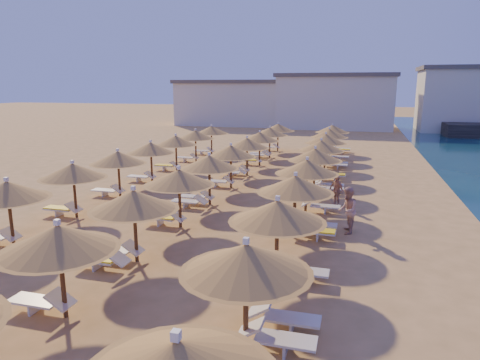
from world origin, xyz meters
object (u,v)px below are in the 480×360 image
(parasol_row_west, at_px, (209,163))
(beachgoer_b, at_px, (347,210))
(beachgoer_c, at_px, (336,190))
(parasol_row_east, at_px, (307,168))

(parasol_row_west, distance_m, beachgoer_b, 7.17)
(beachgoer_c, bearing_deg, parasol_row_west, -122.37)
(parasol_row_east, relative_size, beachgoer_b, 21.09)
(parasol_row_west, bearing_deg, parasol_row_east, 0.00)
(beachgoer_b, height_order, beachgoer_c, beachgoer_b)
(parasol_row_east, xyz_separation_m, beachgoer_b, (1.91, -2.55, -1.13))
(parasol_row_east, relative_size, parasol_row_west, 1.00)
(parasol_row_west, relative_size, beachgoer_c, 25.12)
(parasol_row_east, height_order, parasol_row_west, same)
(parasol_row_east, xyz_separation_m, beachgoer_c, (1.30, 1.31, -1.28))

